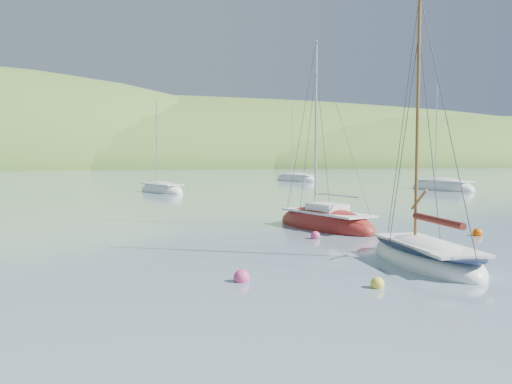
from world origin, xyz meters
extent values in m
plane|color=slate|center=(0.00, 0.00, 0.00)|extent=(700.00, 700.00, 0.00)
ellipsoid|color=#47722B|center=(0.00, 170.00, 0.00)|extent=(440.00, 110.00, 44.00)
ellipsoid|color=#47722B|center=(90.00, 160.00, 0.00)|extent=(240.00, 100.00, 34.00)
ellipsoid|color=white|center=(5.01, 1.33, 0.12)|extent=(2.89, 6.78, 1.62)
cube|color=silver|center=(5.00, 1.20, 0.70)|extent=(2.17, 5.28, 0.10)
cylinder|color=brown|center=(5.07, 2.13, 5.07)|extent=(0.12, 0.12, 8.83)
ellipsoid|color=black|center=(5.01, 1.33, 0.60)|extent=(2.84, 6.71, 0.28)
cylinder|color=maroon|center=(4.96, 0.54, 1.61)|extent=(0.46, 3.19, 0.24)
ellipsoid|color=maroon|center=(5.10, 10.99, 0.14)|extent=(4.38, 7.52, 1.96)
cube|color=silver|center=(5.15, 10.85, 0.83)|extent=(3.33, 5.84, 0.10)
cylinder|color=#B9B9BE|center=(4.86, 11.81, 5.24)|extent=(0.12, 0.12, 8.89)
cube|color=silver|center=(5.15, 10.85, 1.07)|extent=(1.85, 2.29, 0.42)
cylinder|color=#B9B9BE|center=(5.35, 10.17, 1.74)|extent=(1.06, 3.30, 0.09)
ellipsoid|color=white|center=(-0.50, 40.26, 0.14)|extent=(5.05, 7.40, 1.91)
cube|color=silver|center=(-0.44, 40.13, 0.81)|extent=(3.86, 5.74, 0.10)
cylinder|color=#B9B9BE|center=(-0.83, 41.03, 4.97)|extent=(0.12, 0.12, 8.40)
ellipsoid|color=white|center=(19.71, 58.55, 0.15)|extent=(5.43, 8.18, 2.10)
cube|color=silver|center=(19.77, 58.41, 0.89)|extent=(4.15, 6.35, 0.10)
cylinder|color=#B9B9BE|center=(19.36, 59.41, 5.49)|extent=(0.12, 0.12, 9.27)
ellipsoid|color=white|center=(28.44, 36.62, 0.16)|extent=(4.56, 8.88, 2.31)
cube|color=silver|center=(28.47, 36.45, 0.97)|extent=(3.46, 6.90, 0.10)
cylinder|color=#B9B9BE|center=(28.24, 37.61, 6.01)|extent=(0.12, 0.12, 10.15)
sphere|color=yellow|center=(1.73, -1.53, 0.12)|extent=(0.40, 0.40, 0.40)
sphere|color=#D73A79|center=(-1.86, 0.24, 0.12)|extent=(0.49, 0.49, 0.49)
sphere|color=#E14D00|center=(11.03, 6.72, 0.12)|extent=(0.47, 0.47, 0.47)
sphere|color=#D73A79|center=(3.37, 7.81, 0.12)|extent=(0.43, 0.43, 0.43)
camera|label=1|loc=(-5.75, -16.23, 3.87)|focal=40.00mm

